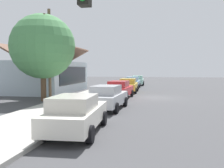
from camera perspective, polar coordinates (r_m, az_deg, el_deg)
ground_plane at (r=23.25m, az=9.23°, el=-3.10°), size 120.00×120.00×0.00m
sidewalk_curb at (r=24.03m, az=-4.26°, el=-2.66°), size 60.00×4.20×0.16m
car_ivory at (r=10.31m, az=-8.27°, el=-6.77°), size 4.79×2.18×1.59m
car_silver at (r=16.12m, az=-1.05°, el=-3.04°), size 4.84×2.19×1.59m
car_cherry at (r=22.26m, az=1.76°, el=-1.24°), size 4.71×2.18×1.59m
car_mustard at (r=27.92m, az=3.83°, el=-0.29°), size 4.69×2.11×1.59m
car_skyblue at (r=33.93m, az=4.76°, el=0.37°), size 4.92×2.03×1.59m
car_seafoam at (r=40.36m, az=5.96°, el=0.86°), size 4.48×2.16×1.59m
storefront_building at (r=29.73m, az=-14.33°, el=1.92°), size 11.44×6.37×5.25m
shade_tree at (r=21.16m, az=-15.74°, el=8.33°), size 5.29×5.29×7.14m
traffic_light_main at (r=5.91m, az=-21.13°, el=11.49°), size 0.37×2.79×5.20m
utility_pole_wooden at (r=20.85m, az=-14.28°, el=6.90°), size 1.80×0.24×7.50m
fire_hydrant_red at (r=22.39m, az=-1.66°, el=-2.03°), size 0.22×0.22×0.71m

